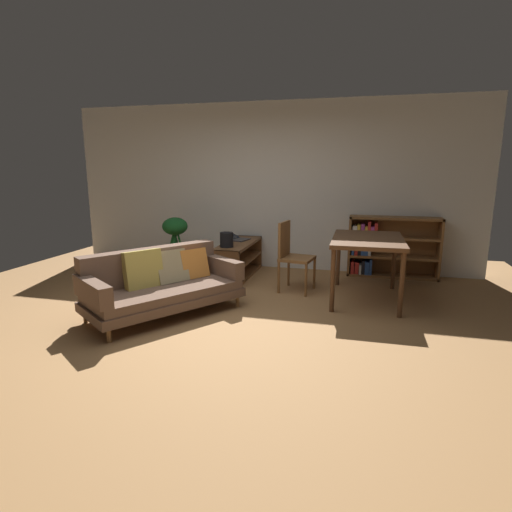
# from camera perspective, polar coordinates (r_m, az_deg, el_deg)

# --- Properties ---
(ground_plane) EXTENTS (8.16, 8.16, 0.00)m
(ground_plane) POSITION_cam_1_polar(r_m,az_deg,el_deg) (4.58, -6.01, -9.05)
(ground_plane) COLOR #9E7042
(back_wall_panel) EXTENTS (6.80, 0.10, 2.70)m
(back_wall_panel) POSITION_cam_1_polar(r_m,az_deg,el_deg) (6.87, 1.64, 9.64)
(back_wall_panel) COLOR silver
(back_wall_panel) RESTS_ON ground_plane
(fabric_couch) EXTENTS (1.64, 1.88, 0.76)m
(fabric_couch) POSITION_cam_1_polar(r_m,az_deg,el_deg) (4.85, -13.03, -3.61)
(fabric_couch) COLOR olive
(fabric_couch) RESTS_ON ground_plane
(media_console) EXTENTS (0.42, 1.35, 0.53)m
(media_console) POSITION_cam_1_polar(r_m,az_deg,el_deg) (6.35, -2.47, -0.45)
(media_console) COLOR brown
(media_console) RESTS_ON ground_plane
(open_laptop) EXTENTS (0.45, 0.39, 0.10)m
(open_laptop) POSITION_cam_1_polar(r_m,az_deg,el_deg) (6.54, -2.67, 2.48)
(open_laptop) COLOR #333338
(open_laptop) RESTS_ON media_console
(desk_speaker) EXTENTS (0.19, 0.19, 0.21)m
(desk_speaker) POSITION_cam_1_polar(r_m,az_deg,el_deg) (5.93, -4.12, 2.28)
(desk_speaker) COLOR black
(desk_speaker) RESTS_ON media_console
(potted_floor_plant) EXTENTS (0.40, 0.40, 0.89)m
(potted_floor_plant) POSITION_cam_1_polar(r_m,az_deg,el_deg) (6.62, -11.18, 2.33)
(potted_floor_plant) COLOR #9E9389
(potted_floor_plant) RESTS_ON ground_plane
(dining_table) EXTENTS (0.86, 1.26, 0.80)m
(dining_table) POSITION_cam_1_polar(r_m,az_deg,el_deg) (5.30, 15.30, 1.57)
(dining_table) COLOR #56351E
(dining_table) RESTS_ON ground_plane
(dining_chair_near) EXTENTS (0.48, 0.50, 0.95)m
(dining_chair_near) POSITION_cam_1_polar(r_m,az_deg,el_deg) (5.56, 5.01, 0.45)
(dining_chair_near) COLOR brown
(dining_chair_near) RESTS_ON ground_plane
(bookshelf) EXTENTS (1.35, 0.32, 0.93)m
(bookshelf) POSITION_cam_1_polar(r_m,az_deg,el_deg) (6.63, 17.71, 1.21)
(bookshelf) COLOR brown
(bookshelf) RESTS_ON ground_plane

